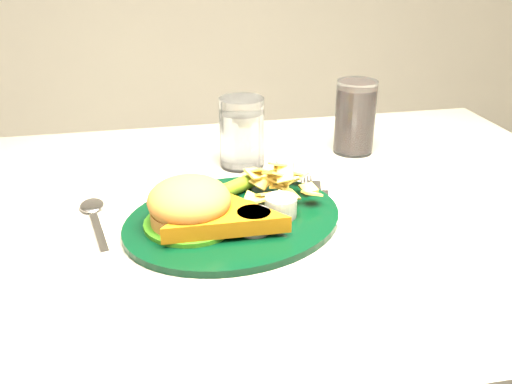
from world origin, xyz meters
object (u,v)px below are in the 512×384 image
(water_glass, at_px, (242,133))
(fork_napkin, at_px, (324,205))
(cola_glass, at_px, (355,117))
(dinner_plate, at_px, (233,200))

(water_glass, xyz_separation_m, fork_napkin, (0.09, -0.19, -0.05))
(cola_glass, relative_size, fork_napkin, 0.85)
(cola_glass, xyz_separation_m, fork_napkin, (-0.12, -0.22, -0.06))
(water_glass, height_order, cola_glass, cola_glass)
(fork_napkin, bearing_deg, water_glass, 130.14)
(water_glass, bearing_deg, cola_glass, 6.62)
(water_glass, bearing_deg, dinner_plate, -103.63)
(dinner_plate, distance_m, fork_napkin, 0.14)
(fork_napkin, bearing_deg, dinner_plate, -157.60)
(dinner_plate, bearing_deg, cola_glass, 17.16)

